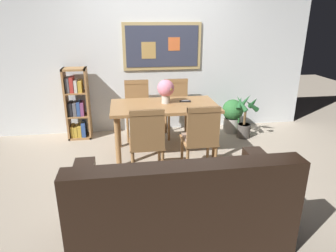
# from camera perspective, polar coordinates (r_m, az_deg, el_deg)

# --- Properties ---
(ground_plane) EXTENTS (12.00, 12.00, 0.00)m
(ground_plane) POSITION_cam_1_polar(r_m,az_deg,el_deg) (3.94, 0.22, -7.95)
(ground_plane) COLOR tan
(wall_back_with_painting) EXTENTS (5.20, 0.14, 2.60)m
(wall_back_with_painting) POSITION_cam_1_polar(r_m,az_deg,el_deg) (5.05, -2.47, 13.74)
(wall_back_with_painting) COLOR silver
(wall_back_with_painting) RESTS_ON ground_plane
(dining_table) EXTENTS (1.44, 0.81, 0.73)m
(dining_table) POSITION_cam_1_polar(r_m,az_deg,el_deg) (4.12, -0.73, 2.73)
(dining_table) COLOR #9E7042
(dining_table) RESTS_ON ground_plane
(dining_chair_far_left) EXTENTS (0.40, 0.41, 0.91)m
(dining_chair_far_left) POSITION_cam_1_polar(r_m,az_deg,el_deg) (4.82, -5.84, 4.07)
(dining_chair_far_left) COLOR #9E7042
(dining_chair_far_left) RESTS_ON ground_plane
(dining_chair_near_left) EXTENTS (0.40, 0.41, 0.91)m
(dining_chair_near_left) POSITION_cam_1_polar(r_m,az_deg,el_deg) (3.44, -4.03, -2.43)
(dining_chair_near_left) COLOR #9E7042
(dining_chair_near_left) RESTS_ON ground_plane
(dining_chair_far_right) EXTENTS (0.40, 0.41, 0.91)m
(dining_chair_far_right) POSITION_cam_1_polar(r_m,az_deg,el_deg) (4.88, 1.71, 4.37)
(dining_chair_far_right) COLOR #9E7042
(dining_chair_far_right) RESTS_ON ground_plane
(dining_chair_near_right) EXTENTS (0.40, 0.41, 0.91)m
(dining_chair_near_right) POSITION_cam_1_polar(r_m,az_deg,el_deg) (3.55, 6.22, -1.76)
(dining_chair_near_right) COLOR #9E7042
(dining_chair_near_right) RESTS_ON ground_plane
(leather_couch) EXTENTS (1.80, 0.84, 0.84)m
(leather_couch) POSITION_cam_1_polar(r_m,az_deg,el_deg) (2.67, 2.10, -15.09)
(leather_couch) COLOR black
(leather_couch) RESTS_ON ground_plane
(bookshelf) EXTENTS (0.36, 0.28, 1.12)m
(bookshelf) POSITION_cam_1_polar(r_m,az_deg,el_deg) (4.95, -16.87, 3.70)
(bookshelf) COLOR #9E7042
(bookshelf) RESTS_ON ground_plane
(potted_ivy) EXTENTS (0.35, 0.35, 0.57)m
(potted_ivy) POSITION_cam_1_polar(r_m,az_deg,el_deg) (5.17, 12.14, 2.12)
(potted_ivy) COLOR #B2ADA3
(potted_ivy) RESTS_ON ground_plane
(potted_palm) EXTENTS (0.38, 0.37, 0.72)m
(potted_palm) POSITION_cam_1_polar(r_m,az_deg,el_deg) (4.95, 14.38, 1.36)
(potted_palm) COLOR #4C4742
(potted_palm) RESTS_ON ground_plane
(flower_vase) EXTENTS (0.23, 0.23, 0.33)m
(flower_vase) POSITION_cam_1_polar(r_m,az_deg,el_deg) (4.11, -0.43, 6.96)
(flower_vase) COLOR beige
(flower_vase) RESTS_ON dining_table
(tv_remote) EXTENTS (0.16, 0.06, 0.02)m
(tv_remote) POSITION_cam_1_polar(r_m,az_deg,el_deg) (4.22, 3.26, 4.72)
(tv_remote) COLOR black
(tv_remote) RESTS_ON dining_table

